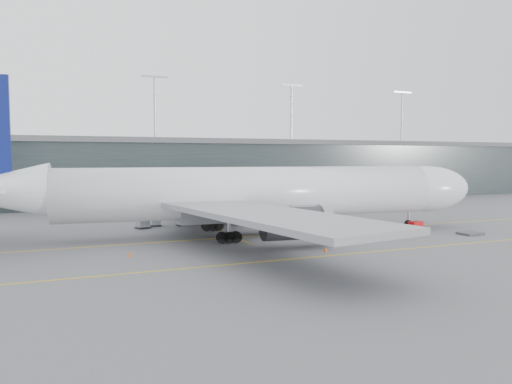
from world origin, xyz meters
name	(u,v)px	position (x,y,z in m)	size (l,w,h in m)	color
ground	(191,235)	(0.00, 0.00, 0.00)	(320.00, 320.00, 0.00)	#5A5A5F
taxiline_a	(199,240)	(0.00, -4.00, 0.01)	(160.00, 0.25, 0.02)	gold
taxiline_b	(243,263)	(0.00, -20.00, 0.01)	(160.00, 0.25, 0.02)	gold
taxiline_lead_main	(188,218)	(5.00, 20.00, 0.01)	(0.25, 60.00, 0.02)	gold
terminal	(127,170)	(0.00, 58.00, 7.62)	(240.00, 36.00, 29.00)	#1E292A
main_aircraft	(248,194)	(7.38, -3.13, 5.83)	(74.05, 69.12, 20.76)	white
jet_bridge	(272,190)	(23.08, 22.93, 4.35)	(4.38, 42.22, 5.81)	#26272B
gse_cart	(416,225)	(32.17, -8.38, 0.75)	(2.14, 1.54, 1.34)	#B60D0E
baggage_dolly	(470,233)	(36.38, -14.70, 0.18)	(3.04, 2.43, 0.30)	#37383C
uld_a	(143,222)	(-5.00, 9.13, 0.98)	(2.46, 2.20, 1.86)	#323237
uld_b	(155,221)	(-2.70, 10.96, 0.85)	(1.79, 1.44, 1.61)	#323237
uld_c	(183,220)	(1.38, 9.79, 0.90)	(2.03, 1.70, 1.71)	#323237
cone_nose	(412,227)	(32.58, -7.20, 0.33)	(0.42, 0.42, 0.66)	#EA550D
cone_wing_stbd	(326,249)	(11.01, -17.87, 0.34)	(0.43, 0.43, 0.68)	#DD580C
cone_wing_port	(236,219)	(11.38, 12.27, 0.31)	(0.39, 0.39, 0.61)	#DA4B0C
cone_tail	(130,254)	(-10.17, -12.06, 0.33)	(0.41, 0.41, 0.66)	#F5490D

